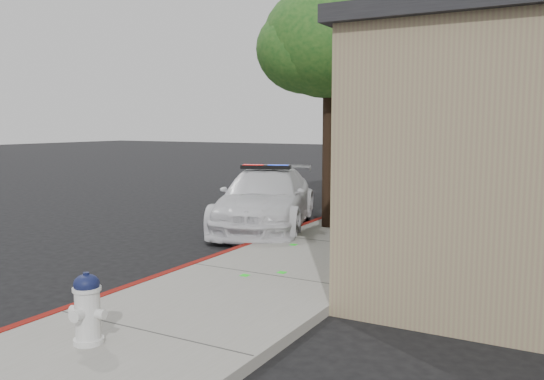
{
  "coord_description": "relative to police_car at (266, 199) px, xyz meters",
  "views": [
    {
      "loc": [
        6.24,
        -8.09,
        2.68
      ],
      "look_at": [
        0.27,
        2.6,
        1.24
      ],
      "focal_mm": 37.32,
      "sensor_mm": 36.0,
      "label": 1
    }
  ],
  "objects": [
    {
      "name": "ground",
      "position": [
        0.9,
        -4.38,
        -0.77
      ],
      "size": [
        120.0,
        120.0,
        0.0
      ],
      "primitive_type": "plane",
      "color": "black",
      "rests_on": "ground"
    },
    {
      "name": "sidewalk",
      "position": [
        2.5,
        -1.38,
        -0.69
      ],
      "size": [
        3.2,
        60.0,
        0.15
      ],
      "primitive_type": "cube",
      "color": "gray",
      "rests_on": "ground"
    },
    {
      "name": "red_curb",
      "position": [
        0.96,
        -1.38,
        -0.69
      ],
      "size": [
        0.14,
        60.0,
        0.16
      ],
      "primitive_type": "cube",
      "color": "maroon",
      "rests_on": "ground"
    },
    {
      "name": "police_car",
      "position": [
        0.0,
        0.0,
        0.0
      ],
      "size": [
        3.78,
        5.67,
        1.65
      ],
      "rotation": [
        0.0,
        0.0,
        0.34
      ],
      "color": "white",
      "rests_on": "ground"
    },
    {
      "name": "fire_hydrant",
      "position": [
        2.21,
        -8.01,
        -0.19
      ],
      "size": [
        0.48,
        0.42,
        0.84
      ],
      "rotation": [
        0.0,
        0.0,
        0.13
      ],
      "color": "silver",
      "rests_on": "sidewalk"
    },
    {
      "name": "street_tree_near",
      "position": [
        1.61,
        0.23,
        3.75
      ],
      "size": [
        3.4,
        3.2,
        5.85
      ],
      "rotation": [
        0.0,
        0.0,
        -0.1
      ],
      "color": "black",
      "rests_on": "sidewalk"
    },
    {
      "name": "street_tree_mid",
      "position": [
        1.61,
        4.24,
        4.58
      ],
      "size": [
        3.73,
        3.65,
        6.89
      ],
      "rotation": [
        0.0,
        0.0,
        0.09
      ],
      "color": "black",
      "rests_on": "sidewalk"
    },
    {
      "name": "street_tree_far",
      "position": [
        1.66,
        7.57,
        3.19
      ],
      "size": [
        2.93,
        2.68,
        5.07
      ],
      "rotation": [
        0.0,
        0.0,
        -0.41
      ],
      "color": "black",
      "rests_on": "sidewalk"
    }
  ]
}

